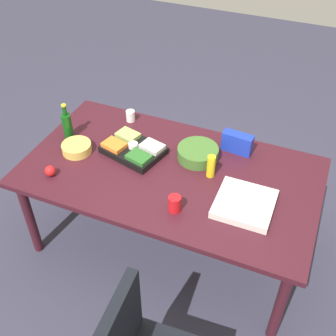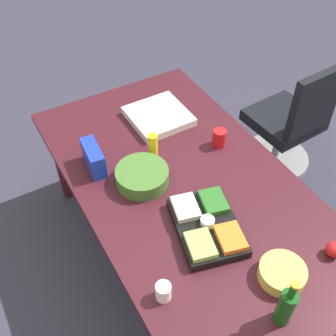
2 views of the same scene
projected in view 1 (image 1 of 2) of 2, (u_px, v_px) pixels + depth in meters
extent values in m
plane|color=#333244|center=(170.00, 240.00, 3.41)|extent=(10.00, 10.00, 0.00)
cube|color=#3B141D|center=(170.00, 173.00, 2.93)|extent=(2.04, 1.13, 0.04)
cylinder|color=#3B141D|center=(30.00, 218.00, 3.12)|extent=(0.07, 0.07, 0.72)
cylinder|color=#3B141D|center=(280.00, 305.00, 2.57)|extent=(0.07, 0.07, 0.72)
cylinder|color=#3B141D|center=(95.00, 145.00, 3.78)|extent=(0.07, 0.07, 0.72)
cylinder|color=#3B141D|center=(305.00, 202.00, 3.24)|extent=(0.07, 0.07, 0.72)
cube|color=black|center=(119.00, 333.00, 2.06)|extent=(0.09, 0.43, 0.49)
cylinder|color=red|center=(175.00, 204.00, 2.60)|extent=(0.09, 0.09, 0.11)
cylinder|color=yellow|center=(211.00, 166.00, 2.82)|extent=(0.06, 0.06, 0.17)
cube|color=black|center=(133.00, 150.00, 3.05)|extent=(0.48, 0.39, 0.05)
cube|color=orange|center=(114.00, 145.00, 3.03)|extent=(0.18, 0.16, 0.03)
cube|color=#286324|center=(139.00, 157.00, 2.92)|extent=(0.18, 0.16, 0.03)
cube|color=#A2BF5B|center=(128.00, 135.00, 3.12)|extent=(0.18, 0.16, 0.03)
cube|color=silver|center=(152.00, 147.00, 3.01)|extent=(0.18, 0.16, 0.03)
cylinder|color=white|center=(133.00, 145.00, 3.02)|extent=(0.09, 0.09, 0.04)
cube|color=#1A33B4|center=(237.00, 143.00, 3.03)|extent=(0.23, 0.10, 0.15)
cube|color=silver|center=(245.00, 204.00, 2.64)|extent=(0.36, 0.36, 0.05)
cylinder|color=#DAB751|center=(77.00, 148.00, 3.05)|extent=(0.25, 0.25, 0.07)
cylinder|color=#3E6829|center=(198.00, 153.00, 2.99)|extent=(0.35, 0.35, 0.09)
cylinder|color=#0F4A12|center=(68.00, 126.00, 3.14)|extent=(0.08, 0.08, 0.20)
cylinder|color=#0F4A12|center=(65.00, 111.00, 3.05)|extent=(0.03, 0.03, 0.08)
cylinder|color=gold|center=(64.00, 105.00, 3.02)|extent=(0.04, 0.04, 0.01)
sphere|color=red|center=(50.00, 171.00, 2.86)|extent=(0.08, 0.08, 0.08)
cylinder|color=white|center=(131.00, 116.00, 3.35)|extent=(0.09, 0.09, 0.09)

